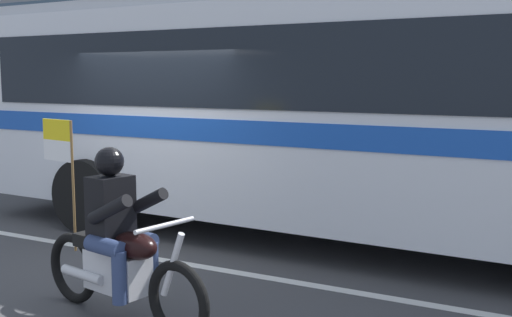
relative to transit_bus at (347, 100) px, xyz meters
name	(u,v)px	position (x,y,z in m)	size (l,w,h in m)	color
ground_plane	(156,243)	(-2.19, -1.19, -1.88)	(60.00, 60.00, 0.00)	#3D3D3F
sidewalk_curb	(309,181)	(-2.19, 3.91, -1.81)	(28.00, 3.80, 0.15)	#B7B2A8
lane_center_stripe	(126,254)	(-2.19, -1.79, -1.88)	(26.60, 0.14, 0.01)	silver
transit_bus	(347,100)	(0.00, 0.00, 0.00)	(11.04, 2.97, 3.22)	silver
motorcycle_with_rider	(118,248)	(-0.85, -3.48, -1.22)	(2.17, 0.71, 1.78)	black
fire_hydrant	(370,171)	(-0.63, 3.00, -1.36)	(0.22, 0.30, 0.75)	red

